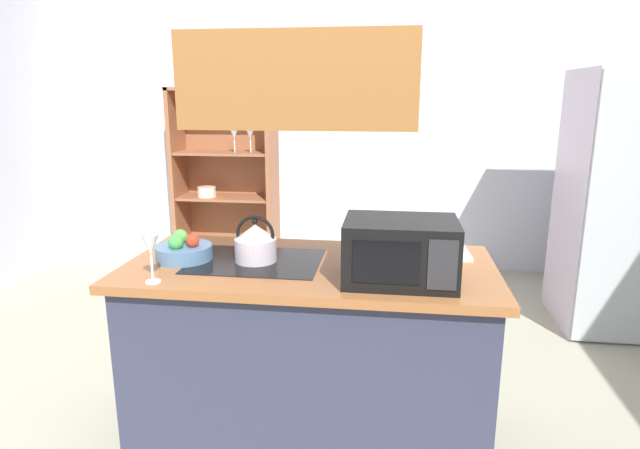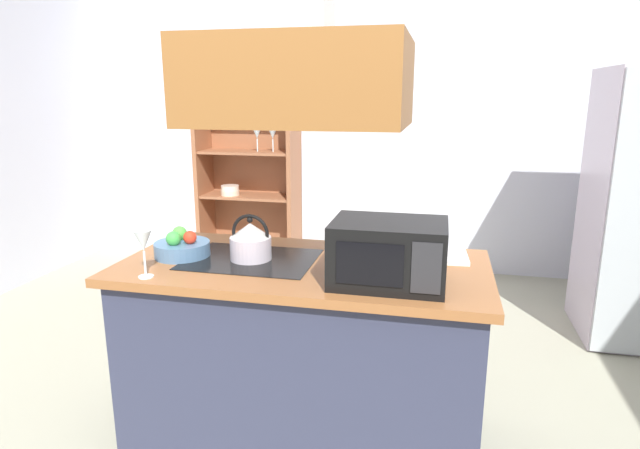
# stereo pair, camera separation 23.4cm
# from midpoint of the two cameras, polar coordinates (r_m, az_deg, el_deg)

# --- Properties ---
(wall_back) EXTENTS (6.00, 0.12, 2.70)m
(wall_back) POSITION_cam_midpoint_polar(r_m,az_deg,el_deg) (5.14, 1.94, 10.40)
(wall_back) COLOR silver
(wall_back) RESTS_ON ground
(kitchen_island) EXTENTS (1.68, 0.82, 0.90)m
(kitchen_island) POSITION_cam_midpoint_polar(r_m,az_deg,el_deg) (2.62, -3.72, -13.59)
(kitchen_island) COLOR #2E3249
(kitchen_island) RESTS_ON ground
(range_hood) EXTENTS (0.90, 0.70, 1.17)m
(range_hood) POSITION_cam_midpoint_polar(r_m,az_deg,el_deg) (2.33, -4.25, 17.45)
(range_hood) COLOR brown
(refrigerator) EXTENTS (0.90, 0.77, 1.83)m
(refrigerator) POSITION_cam_midpoint_polar(r_m,az_deg,el_deg) (4.27, 29.41, 2.00)
(refrigerator) COLOR #C0B2C4
(refrigerator) RESTS_ON ground
(dish_cabinet) EXTENTS (0.96, 0.40, 1.72)m
(dish_cabinet) POSITION_cam_midpoint_polar(r_m,az_deg,el_deg) (5.25, -11.23, 3.72)
(dish_cabinet) COLOR #975B3A
(dish_cabinet) RESTS_ON ground
(kettle) EXTENTS (0.19, 0.19, 0.22)m
(kettle) POSITION_cam_midpoint_polar(r_m,az_deg,el_deg) (2.48, -9.64, -1.95)
(kettle) COLOR silver
(kettle) RESTS_ON kitchen_island
(cutting_board) EXTENTS (0.35, 0.26, 0.02)m
(cutting_board) POSITION_cam_midpoint_polar(r_m,az_deg,el_deg) (2.62, 9.52, -2.99)
(cutting_board) COLOR white
(cutting_board) RESTS_ON kitchen_island
(microwave) EXTENTS (0.46, 0.35, 0.26)m
(microwave) POSITION_cam_midpoint_polar(r_m,az_deg,el_deg) (2.20, 5.61, -2.84)
(microwave) COLOR black
(microwave) RESTS_ON kitchen_island
(wine_glass_on_counter) EXTENTS (0.08, 0.08, 0.21)m
(wine_glass_on_counter) POSITION_cam_midpoint_polar(r_m,az_deg,el_deg) (2.30, -20.55, -2.32)
(wine_glass_on_counter) COLOR silver
(wine_glass_on_counter) RESTS_ON kitchen_island
(fruit_bowl) EXTENTS (0.26, 0.26, 0.14)m
(fruit_bowl) POSITION_cam_midpoint_polar(r_m,az_deg,el_deg) (2.59, -16.95, -2.72)
(fruit_bowl) COLOR #4C7299
(fruit_bowl) RESTS_ON kitchen_island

